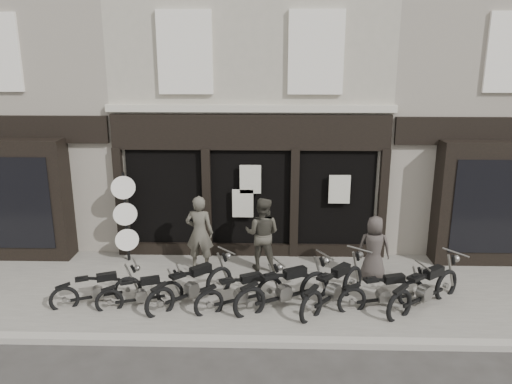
{
  "coord_description": "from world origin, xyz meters",
  "views": [
    {
      "loc": [
        0.49,
        -9.65,
        5.36
      ],
      "look_at": [
        0.18,
        1.6,
        2.24
      ],
      "focal_mm": 35.0,
      "sensor_mm": 36.0,
      "label": 1
    }
  ],
  "objects_px": {
    "motorcycle_2": "(192,289)",
    "motorcycle_4": "(284,292)",
    "man_centre": "(262,234)",
    "advert_sign_post": "(126,221)",
    "motorcycle_5": "(334,290)",
    "man_right": "(374,248)",
    "motorcycle_3": "(241,294)",
    "motorcycle_7": "(425,292)",
    "man_left": "(200,233)",
    "motorcycle_6": "(383,294)",
    "motorcycle_1": "(141,295)",
    "motorcycle_0": "(98,292)"
  },
  "relations": [
    {
      "from": "motorcycle_2",
      "to": "motorcycle_4",
      "type": "distance_m",
      "value": 2.02
    },
    {
      "from": "man_centre",
      "to": "advert_sign_post",
      "type": "xyz_separation_m",
      "value": [
        -3.52,
        0.39,
        0.17
      ]
    },
    {
      "from": "motorcycle_5",
      "to": "man_centre",
      "type": "relative_size",
      "value": 1.05
    },
    {
      "from": "motorcycle_2",
      "to": "man_right",
      "type": "xyz_separation_m",
      "value": [
        4.17,
        1.27,
        0.48
      ]
    },
    {
      "from": "motorcycle_3",
      "to": "motorcycle_7",
      "type": "relative_size",
      "value": 0.95
    },
    {
      "from": "advert_sign_post",
      "to": "motorcycle_2",
      "type": "bearing_deg",
      "value": -67.53
    },
    {
      "from": "man_left",
      "to": "man_centre",
      "type": "bearing_deg",
      "value": -173.26
    },
    {
      "from": "man_centre",
      "to": "man_right",
      "type": "height_order",
      "value": "man_centre"
    },
    {
      "from": "man_right",
      "to": "motorcycle_6",
      "type": "bearing_deg",
      "value": 95.22
    },
    {
      "from": "motorcycle_4",
      "to": "motorcycle_5",
      "type": "distance_m",
      "value": 1.07
    },
    {
      "from": "man_right",
      "to": "advert_sign_post",
      "type": "distance_m",
      "value": 6.27
    },
    {
      "from": "motorcycle_3",
      "to": "man_centre",
      "type": "relative_size",
      "value": 1.03
    },
    {
      "from": "motorcycle_2",
      "to": "man_right",
      "type": "bearing_deg",
      "value": -26.11
    },
    {
      "from": "motorcycle_7",
      "to": "advert_sign_post",
      "type": "distance_m",
      "value": 7.43
    },
    {
      "from": "man_left",
      "to": "motorcycle_1",
      "type": "bearing_deg",
      "value": 67.15
    },
    {
      "from": "motorcycle_6",
      "to": "motorcycle_7",
      "type": "relative_size",
      "value": 1.0
    },
    {
      "from": "motorcycle_0",
      "to": "motorcycle_3",
      "type": "height_order",
      "value": "motorcycle_3"
    },
    {
      "from": "motorcycle_1",
      "to": "motorcycle_2",
      "type": "height_order",
      "value": "motorcycle_2"
    },
    {
      "from": "motorcycle_4",
      "to": "motorcycle_3",
      "type": "bearing_deg",
      "value": 153.96
    },
    {
      "from": "motorcycle_6",
      "to": "man_centre",
      "type": "bearing_deg",
      "value": 127.55
    },
    {
      "from": "motorcycle_3",
      "to": "motorcycle_6",
      "type": "distance_m",
      "value": 3.05
    },
    {
      "from": "motorcycle_0",
      "to": "man_right",
      "type": "distance_m",
      "value": 6.39
    },
    {
      "from": "motorcycle_1",
      "to": "motorcycle_5",
      "type": "bearing_deg",
      "value": -17.0
    },
    {
      "from": "motorcycle_7",
      "to": "motorcycle_3",
      "type": "bearing_deg",
      "value": 143.92
    },
    {
      "from": "motorcycle_1",
      "to": "man_left",
      "type": "relative_size",
      "value": 0.94
    },
    {
      "from": "motorcycle_1",
      "to": "man_centre",
      "type": "bearing_deg",
      "value": 18.65
    },
    {
      "from": "man_left",
      "to": "man_centre",
      "type": "distance_m",
      "value": 1.56
    },
    {
      "from": "motorcycle_1",
      "to": "man_right",
      "type": "xyz_separation_m",
      "value": [
        5.24,
        1.45,
        0.55
      ]
    },
    {
      "from": "motorcycle_4",
      "to": "man_centre",
      "type": "xyz_separation_m",
      "value": [
        -0.51,
        1.94,
        0.6
      ]
    },
    {
      "from": "motorcycle_2",
      "to": "advert_sign_post",
      "type": "bearing_deg",
      "value": 89.32
    },
    {
      "from": "motorcycle_0",
      "to": "motorcycle_1",
      "type": "relative_size",
      "value": 1.01
    },
    {
      "from": "motorcycle_0",
      "to": "man_left",
      "type": "bearing_deg",
      "value": 19.73
    },
    {
      "from": "motorcycle_6",
      "to": "man_centre",
      "type": "relative_size",
      "value": 1.09
    },
    {
      "from": "motorcycle_5",
      "to": "man_left",
      "type": "bearing_deg",
      "value": 100.51
    },
    {
      "from": "motorcycle_4",
      "to": "motorcycle_7",
      "type": "distance_m",
      "value": 3.01
    },
    {
      "from": "motorcycle_2",
      "to": "motorcycle_6",
      "type": "bearing_deg",
      "value": -44.36
    },
    {
      "from": "advert_sign_post",
      "to": "motorcycle_7",
      "type": "bearing_deg",
      "value": -37.79
    },
    {
      "from": "motorcycle_6",
      "to": "motorcycle_2",
      "type": "bearing_deg",
      "value": 162.21
    },
    {
      "from": "motorcycle_7",
      "to": "motorcycle_5",
      "type": "bearing_deg",
      "value": 141.24
    },
    {
      "from": "man_left",
      "to": "advert_sign_post",
      "type": "bearing_deg",
      "value": -8.16
    },
    {
      "from": "motorcycle_2",
      "to": "man_right",
      "type": "height_order",
      "value": "man_right"
    },
    {
      "from": "motorcycle_1",
      "to": "man_left",
      "type": "bearing_deg",
      "value": 43.25
    },
    {
      "from": "motorcycle_7",
      "to": "man_right",
      "type": "xyz_separation_m",
      "value": [
        -0.84,
        1.33,
        0.46
      ]
    },
    {
      "from": "motorcycle_6",
      "to": "man_centre",
      "type": "distance_m",
      "value": 3.32
    },
    {
      "from": "motorcycle_4",
      "to": "advert_sign_post",
      "type": "height_order",
      "value": "advert_sign_post"
    },
    {
      "from": "motorcycle_2",
      "to": "motorcycle_5",
      "type": "bearing_deg",
      "value": -43.55
    },
    {
      "from": "motorcycle_7",
      "to": "man_centre",
      "type": "bearing_deg",
      "value": 114.15
    },
    {
      "from": "motorcycle_4",
      "to": "man_centre",
      "type": "height_order",
      "value": "man_centre"
    },
    {
      "from": "man_left",
      "to": "man_centre",
      "type": "relative_size",
      "value": 1.03
    },
    {
      "from": "man_centre",
      "to": "motorcycle_2",
      "type": "bearing_deg",
      "value": 63.34
    }
  ]
}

